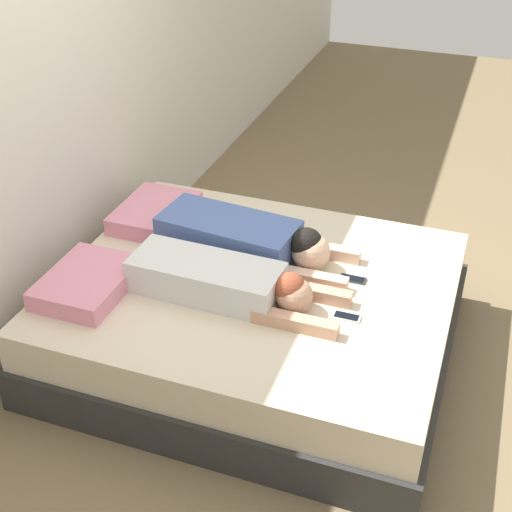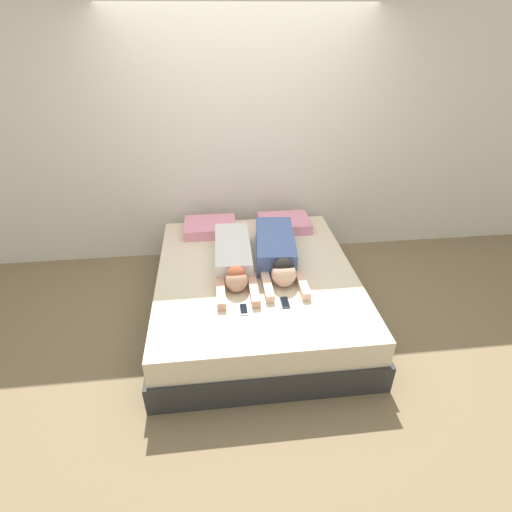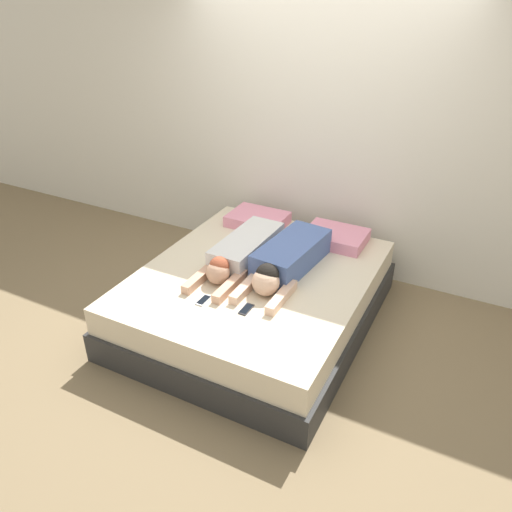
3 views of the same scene
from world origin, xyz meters
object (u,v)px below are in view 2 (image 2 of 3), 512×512
(person_right, at_px, (277,252))
(cell_phone_left, at_px, (244,309))
(pillow_head_left, at_px, (210,227))
(cell_phone_right, at_px, (285,302))
(bed, at_px, (256,292))
(person_left, at_px, (234,258))
(pillow_head_right, at_px, (284,223))

(person_right, height_order, cell_phone_left, person_right)
(pillow_head_left, relative_size, cell_phone_left, 3.75)
(person_right, bearing_deg, cell_phone_right, -92.97)
(bed, bearing_deg, person_right, 29.53)
(person_left, xyz_separation_m, cell_phone_right, (0.36, -0.57, -0.08))
(pillow_head_left, height_order, cell_phone_right, pillow_head_left)
(pillow_head_right, relative_size, cell_phone_left, 3.75)
(cell_phone_right, bearing_deg, cell_phone_left, -172.16)
(cell_phone_left, bearing_deg, pillow_head_right, 67.50)
(pillow_head_left, xyz_separation_m, cell_phone_right, (0.56, -1.27, -0.05))
(person_left, distance_m, cell_phone_right, 0.68)
(bed, xyz_separation_m, cell_phone_right, (0.17, -0.48, 0.24))
(person_right, distance_m, cell_phone_left, 0.75)
(pillow_head_right, bearing_deg, person_left, -129.54)
(bed, bearing_deg, pillow_head_left, 116.31)
(person_left, height_order, cell_phone_left, person_left)
(cell_phone_left, bearing_deg, pillow_head_left, 99.97)
(cell_phone_left, xyz_separation_m, cell_phone_right, (0.33, 0.05, 0.00))
(person_left, height_order, person_right, person_right)
(pillow_head_right, xyz_separation_m, cell_phone_left, (-0.54, -1.31, -0.05))
(pillow_head_left, height_order, cell_phone_left, pillow_head_left)
(pillow_head_left, distance_m, person_right, 0.89)
(bed, relative_size, person_right, 1.88)
(pillow_head_right, distance_m, cell_phone_right, 1.29)
(pillow_head_right, height_order, cell_phone_left, pillow_head_right)
(bed, relative_size, pillow_head_right, 3.97)
(bed, height_order, cell_phone_right, cell_phone_right)
(cell_phone_right, bearing_deg, pillow_head_right, 80.40)
(bed, relative_size, cell_phone_left, 14.89)
(pillow_head_left, xyz_separation_m, person_left, (0.20, -0.70, 0.04))
(bed, xyz_separation_m, pillow_head_right, (0.39, 0.78, 0.29))
(pillow_head_right, bearing_deg, pillow_head_left, 180.00)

